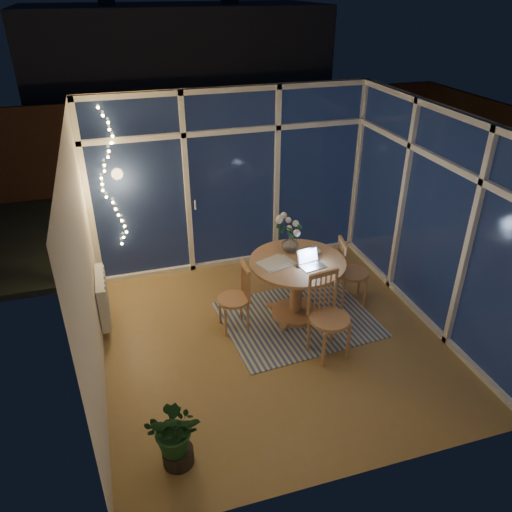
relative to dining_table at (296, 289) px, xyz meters
name	(u,v)px	position (x,y,z in m)	size (l,w,h in m)	color
floor	(276,338)	(-0.40, -0.38, -0.40)	(4.00, 4.00, 0.00)	olive
ceiling	(281,123)	(-0.40, -0.38, 2.20)	(4.00, 4.00, 0.00)	white
wall_back	(232,181)	(-0.40, 1.62, 0.90)	(4.00, 0.04, 2.60)	silver
wall_front	(366,362)	(-0.40, -2.38, 0.90)	(4.00, 0.04, 2.60)	silver
wall_left	(86,271)	(-2.40, -0.38, 0.90)	(0.04, 4.00, 2.60)	silver
wall_right	(437,221)	(1.60, -0.38, 0.90)	(0.04, 4.00, 2.60)	silver
window_wall_back	(232,182)	(-0.40, 1.58, 0.90)	(4.00, 0.10, 2.60)	white
window_wall_right	(434,221)	(1.56, -0.38, 0.90)	(0.10, 4.00, 2.60)	white
radiator	(103,297)	(-2.34, 0.52, 0.00)	(0.10, 0.70, 0.58)	silver
fairy_lights	(110,181)	(-2.05, 1.50, 1.12)	(0.24, 0.10, 1.85)	#FFC766
garden_patio	(220,191)	(0.10, 4.62, -0.46)	(12.00, 6.00, 0.10)	black
garden_fence	(189,141)	(-0.40, 5.12, 0.50)	(11.00, 0.08, 1.80)	#3E2916
neighbour_roof	(176,54)	(-0.10, 8.12, 1.80)	(7.00, 3.00, 2.20)	#373842
garden_shrubs	(167,205)	(-1.20, 3.02, 0.05)	(0.90, 0.90, 0.90)	black
rug	(298,319)	(0.00, -0.10, -0.40)	(1.86, 1.49, 0.01)	beige
dining_table	(296,289)	(0.00, 0.00, 0.00)	(1.18, 1.18, 0.81)	#A4794A
chair_left	(233,298)	(-0.82, -0.02, 0.04)	(0.41, 0.41, 0.88)	#A4794A
chair_right	(353,271)	(0.82, 0.08, 0.07)	(0.44, 0.44, 0.94)	#A4794A
chair_front	(330,318)	(0.08, -0.82, 0.11)	(0.47, 0.47, 1.02)	#A4794A
laptop	(313,259)	(0.12, -0.18, 0.51)	(0.29, 0.25, 0.21)	silver
flower_vase	(290,244)	(0.00, 0.26, 0.51)	(0.20, 0.20, 0.21)	white
bowl	(315,252)	(0.28, 0.13, 0.42)	(0.15, 0.15, 0.04)	white
newspapers	(277,263)	(-0.26, 0.02, 0.41)	(0.36, 0.28, 0.02)	silver
phone	(301,267)	(-0.02, -0.15, 0.41)	(0.10, 0.05, 0.01)	black
potted_plant	(176,432)	(-1.80, -1.80, -0.02)	(0.54, 0.47, 0.76)	#17401C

